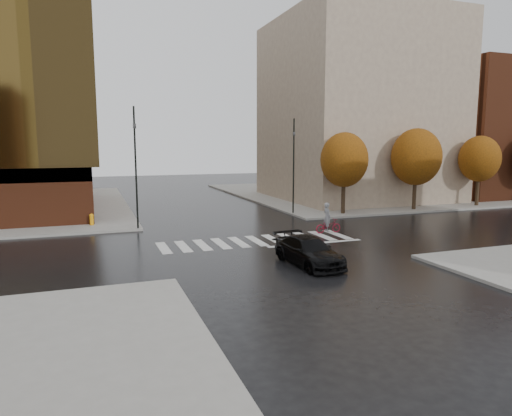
{
  "coord_description": "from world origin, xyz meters",
  "views": [
    {
      "loc": [
        -9.16,
        -24.51,
        5.75
      ],
      "look_at": [
        -0.07,
        0.37,
        2.0
      ],
      "focal_mm": 32.0,
      "sensor_mm": 36.0,
      "label": 1
    }
  ],
  "objects_px": {
    "traffic_light_nw": "(135,158)",
    "fire_hydrant": "(92,219)",
    "cyclist": "(328,223)",
    "sedan": "(309,251)",
    "traffic_light_ne": "(294,159)"
  },
  "relations": [
    {
      "from": "sedan",
      "to": "fire_hydrant",
      "type": "height_order",
      "value": "sedan"
    },
    {
      "from": "sedan",
      "to": "traffic_light_ne",
      "type": "xyz_separation_m",
      "value": [
        5.8,
        14.43,
        3.83
      ]
    },
    {
      "from": "fire_hydrant",
      "to": "sedan",
      "type": "bearing_deg",
      "value": -55.4
    },
    {
      "from": "sedan",
      "to": "traffic_light_ne",
      "type": "bearing_deg",
      "value": 63.18
    },
    {
      "from": "traffic_light_nw",
      "to": "fire_hydrant",
      "type": "bearing_deg",
      "value": -107.2
    },
    {
      "from": "traffic_light_ne",
      "to": "fire_hydrant",
      "type": "bearing_deg",
      "value": -12.02
    },
    {
      "from": "cyclist",
      "to": "traffic_light_nw",
      "type": "relative_size",
      "value": 0.25
    },
    {
      "from": "cyclist",
      "to": "traffic_light_ne",
      "type": "height_order",
      "value": "traffic_light_ne"
    },
    {
      "from": "cyclist",
      "to": "traffic_light_nw",
      "type": "distance_m",
      "value": 13.22
    },
    {
      "from": "traffic_light_nw",
      "to": "traffic_light_ne",
      "type": "xyz_separation_m",
      "value": [
        12.6,
        2.7,
        -0.3
      ]
    },
    {
      "from": "traffic_light_ne",
      "to": "fire_hydrant",
      "type": "xyz_separation_m",
      "value": [
        -15.48,
        -0.39,
        -3.9
      ]
    },
    {
      "from": "sedan",
      "to": "fire_hydrant",
      "type": "relative_size",
      "value": 5.64
    },
    {
      "from": "cyclist",
      "to": "fire_hydrant",
      "type": "distance_m",
      "value": 16.17
    },
    {
      "from": "cyclist",
      "to": "traffic_light_nw",
      "type": "height_order",
      "value": "traffic_light_nw"
    },
    {
      "from": "sedan",
      "to": "traffic_light_nw",
      "type": "distance_m",
      "value": 14.17
    }
  ]
}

